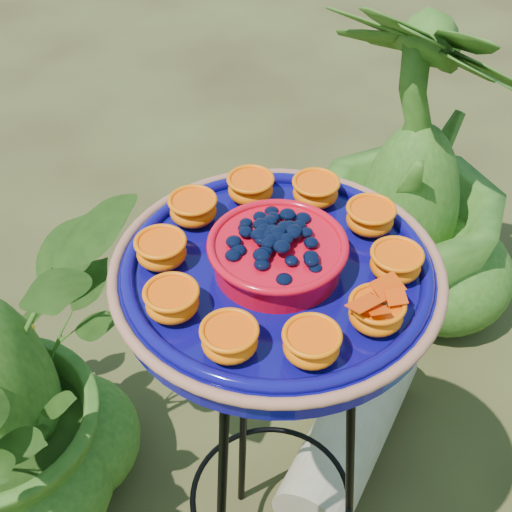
{
  "coord_description": "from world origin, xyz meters",
  "views": [
    {
      "loc": [
        -0.63,
        -0.42,
        1.65
      ],
      "look_at": [
        -0.13,
        0.13,
        0.98
      ],
      "focal_mm": 50.0,
      "sensor_mm": 36.0,
      "label": 1
    }
  ],
  "objects": [
    {
      "name": "feeder_dish",
      "position": [
        -0.11,
        0.11,
        0.95
      ],
      "size": [
        0.59,
        0.59,
        0.11
      ],
      "rotation": [
        0.0,
        0.0,
        -0.35
      ],
      "color": "#0B085E",
      "rests_on": "tripod_stand"
    },
    {
      "name": "tripod_stand",
      "position": [
        -0.11,
        0.11,
        0.55
      ],
      "size": [
        0.42,
        0.42,
        0.91
      ],
      "rotation": [
        0.0,
        0.0,
        -0.35
      ],
      "color": "black",
      "rests_on": "ground"
    },
    {
      "name": "driftwood_log",
      "position": [
        0.25,
        0.2,
        0.09
      ],
      "size": [
        0.57,
        0.36,
        0.18
      ],
      "primitive_type": "cylinder",
      "rotation": [
        0.0,
        1.57,
        0.36
      ],
      "color": "tan",
      "rests_on": "ground"
    },
    {
      "name": "shrub_back_right",
      "position": [
        0.78,
        0.49,
        0.5
      ],
      "size": [
        0.66,
        0.66,
        1.0
      ],
      "primitive_type": "imported",
      "rotation": [
        0.0,
        0.0,
        1.78
      ],
      "color": "#234612",
      "rests_on": "ground"
    }
  ]
}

